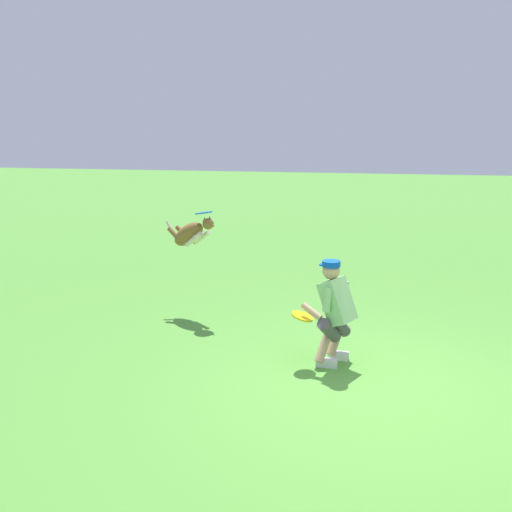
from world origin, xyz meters
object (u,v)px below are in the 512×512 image
at_px(person, 334,309).
at_px(dog, 191,234).
at_px(frisbee_flying, 204,213).
at_px(frisbee_held, 302,316).

height_order(person, dog, dog).
xyz_separation_m(person, frisbee_flying, (2.07, -1.49, 0.90)).
bearing_deg(person, frisbee_flying, -8.76).
bearing_deg(person, dog, -7.39).
height_order(dog, frisbee_flying, frisbee_flying).
bearing_deg(frisbee_held, frisbee_flying, -42.80).
bearing_deg(frisbee_flying, frisbee_held, 137.20).
bearing_deg(frisbee_held, person, -168.66).
xyz_separation_m(person, frisbee_held, (0.38, 0.08, -0.09)).
relative_size(person, frisbee_flying, 4.95).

